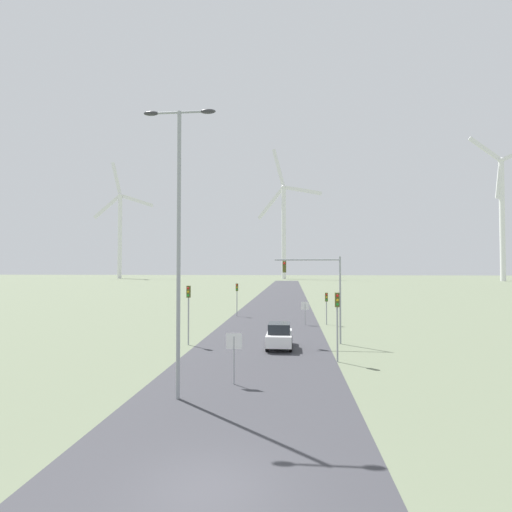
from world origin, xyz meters
name	(u,v)px	position (x,y,z in m)	size (l,w,h in m)	color
ground_plane	(207,490)	(0.00, 0.00, 0.00)	(600.00, 600.00, 0.00)	#667056
road_surface	(277,308)	(0.00, 48.00, 0.00)	(10.00, 240.00, 0.01)	#38383D
streetlamp	(179,223)	(-2.87, 7.10, 7.89)	(3.36, 0.32, 13.05)	#93999E
stop_sign_near	(234,348)	(-0.68, 9.49, 1.80)	(0.81, 0.07, 2.57)	#93999E
stop_sign_far	(305,309)	(3.57, 30.72, 1.64)	(0.81, 0.07, 2.35)	#93999E
traffic_light_post_near_left	(188,302)	(-5.61, 19.29, 3.27)	(0.28, 0.34, 4.48)	#93999E
traffic_light_post_near_right	(337,311)	(5.05, 14.78, 3.14)	(0.28, 0.33, 4.30)	#93999E
traffic_light_post_mid_left	(237,292)	(-4.38, 37.30, 2.89)	(0.28, 0.33, 3.94)	#93999E
traffic_light_post_mid_right	(326,301)	(5.77, 31.05, 2.41)	(0.28, 0.34, 3.28)	#93999E
traffic_light_mast_overhead	(318,281)	(4.25, 20.73, 4.80)	(5.11, 0.35, 6.73)	#93999E
car_approaching	(279,335)	(1.31, 18.74, 0.91)	(1.88, 4.11, 1.83)	white
wind_turbine_far_left	(120,227)	(-91.23, 198.91, 27.92)	(31.30, 7.14, 63.53)	white
wind_turbine_left	(284,222)	(-1.91, 195.88, 29.62)	(33.34, 16.21, 68.60)	white
wind_turbine_center	(502,209)	(93.50, 171.27, 31.49)	(29.84, 2.60, 63.49)	white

